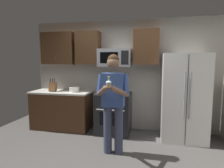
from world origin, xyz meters
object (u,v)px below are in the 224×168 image
object	(u,v)px
knife_block	(53,87)
person	(113,99)
oven_range	(114,113)
microwave	(115,58)
bowl_large_white	(74,89)
refrigerator	(184,97)
cupcake	(109,84)

from	to	relation	value
knife_block	person	size ratio (longest dim) A/B	0.18
oven_range	microwave	distance (m)	1.26
oven_range	bowl_large_white	distance (m)	1.08
microwave	bowl_large_white	bearing A→B (deg)	-172.87
oven_range	bowl_large_white	size ratio (longest dim) A/B	3.92
refrigerator	person	world-z (taller)	refrigerator
knife_block	person	world-z (taller)	person
oven_range	knife_block	distance (m)	1.60
microwave	refrigerator	xyz separation A→B (m)	(1.50, -0.16, -0.82)
microwave	person	world-z (taller)	microwave
knife_block	cupcake	size ratio (longest dim) A/B	1.84
cupcake	bowl_large_white	bearing A→B (deg)	131.17
cupcake	oven_range	bearing A→B (deg)	98.36
oven_range	cupcake	xyz separation A→B (m)	(0.19, -1.31, 0.83)
oven_range	cupcake	distance (m)	1.56
refrigerator	bowl_large_white	distance (m)	2.45
bowl_large_white	cupcake	bearing A→B (deg)	-48.83
bowl_large_white	cupcake	distance (m)	1.76
knife_block	refrigerator	bearing A→B (deg)	-0.19
refrigerator	cupcake	bearing A→B (deg)	-135.92
oven_range	cupcake	bearing A→B (deg)	-81.64
oven_range	knife_block	bearing A→B (deg)	-178.87
microwave	cupcake	world-z (taller)	microwave
knife_block	person	bearing A→B (deg)	-29.40
knife_block	microwave	bearing A→B (deg)	5.70
oven_range	cupcake	size ratio (longest dim) A/B	5.36
knife_block	person	xyz separation A→B (m)	(1.68, -0.95, -0.04)
microwave	knife_block	xyz separation A→B (m)	(-1.49, -0.15, -0.69)
person	cupcake	world-z (taller)	person
person	cupcake	size ratio (longest dim) A/B	10.13
microwave	person	distance (m)	1.33
microwave	oven_range	bearing A→B (deg)	-90.02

